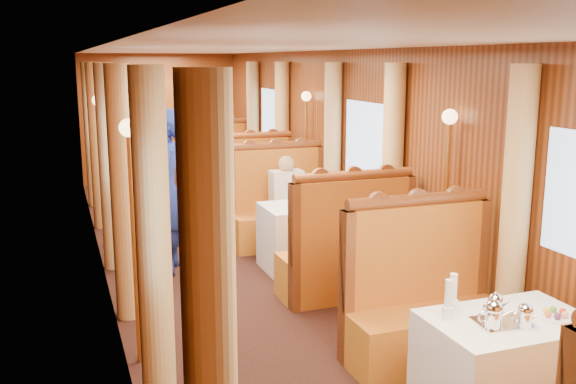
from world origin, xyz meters
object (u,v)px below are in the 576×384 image
teapot_back (495,309)px  table_near (506,373)px  passenger (287,193)px  table_far (231,183)px  table_mid (309,237)px  banquette_mid_aft (280,213)px  steward (166,192)px  rose_vase_far (230,150)px  teapot_right (525,319)px  banquette_far_aft (216,170)px  fruit_plate (555,315)px  banquette_mid_fwd (346,257)px  banquette_near_aft (423,310)px  tea_tray (503,323)px  rose_vase_mid (309,189)px  teapot_left (493,319)px  banquette_far_fwd (248,192)px

teapot_back → table_near: bearing=-18.2°
teapot_back → passenger: bearing=95.5°
table_far → table_mid: bearing=-90.0°
banquette_mid_aft → steward: steward is taller
banquette_mid_aft → rose_vase_far: banquette_mid_aft is taller
teapot_right → teapot_back: (-0.07, 0.20, 0.00)m
banquette_mid_aft → banquette_far_aft: size_ratio=1.00×
table_far → fruit_plate: fruit_plate is taller
table_far → fruit_plate: (0.28, -7.09, 0.39)m
table_mid → teapot_back: (-0.09, -3.46, 0.44)m
table_mid → banquette_mid_fwd: banquette_mid_fwd is taller
banquette_near_aft → table_mid: banquette_near_aft is taller
rose_vase_far → steward: bearing=-116.6°
tea_tray → rose_vase_mid: size_ratio=0.94×
teapot_left → teapot_right: (0.19, -0.05, -0.01)m
table_mid → banquette_far_aft: bearing=90.0°
banquette_near_aft → teapot_back: banquette_near_aft is taller
table_mid → passenger: bearing=90.0°
table_near → steward: size_ratio=0.56×
fruit_plate → teapot_left: bearing=-177.5°
teapot_left → teapot_right: bearing=-2.3°
table_near → tea_tray: (-0.10, -0.05, 0.38)m
fruit_plate → teapot_right: bearing=-166.5°
banquette_far_aft → teapot_back: bearing=-90.7°
fruit_plate → banquette_far_aft: bearing=92.0°
teapot_right → fruit_plate: 0.32m
tea_tray → banquette_mid_fwd: bearing=87.7°
tea_tray → teapot_right: (0.08, -0.11, 0.06)m
table_near → rose_vase_mid: (0.01, 3.52, 0.55)m
fruit_plate → rose_vase_mid: rose_vase_mid is taller
banquette_mid_aft → tea_tray: (-0.10, -4.57, 0.33)m
passenger → steward: bearing=-168.3°
banquette_far_aft → rose_vase_mid: banquette_far_aft is taller
banquette_mid_fwd → banquette_far_fwd: same height
tea_tray → fruit_plate: bearing=-5.0°
table_mid → rose_vase_far: rose_vase_far is taller
table_far → tea_tray: 7.06m
banquette_near_aft → table_far: size_ratio=1.28×
table_far → teapot_left: size_ratio=5.76×
fruit_plate → rose_vase_mid: size_ratio=0.65×
rose_vase_mid → banquette_mid_aft: bearing=90.7°
banquette_mid_aft → banquette_mid_fwd: bearing=-90.0°
table_far → fruit_plate: size_ratio=4.46×
banquette_mid_fwd → teapot_right: (-0.02, -2.65, 0.39)m
banquette_mid_fwd → banquette_mid_aft: bearing=90.0°
tea_tray → fruit_plate: size_ratio=1.44×
table_far → banquette_far_fwd: 1.02m
banquette_far_aft → rose_vase_mid: (0.01, -4.50, 0.50)m
table_near → fruit_plate: (0.28, -0.09, 0.39)m
banquette_mid_aft → teapot_left: 4.64m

